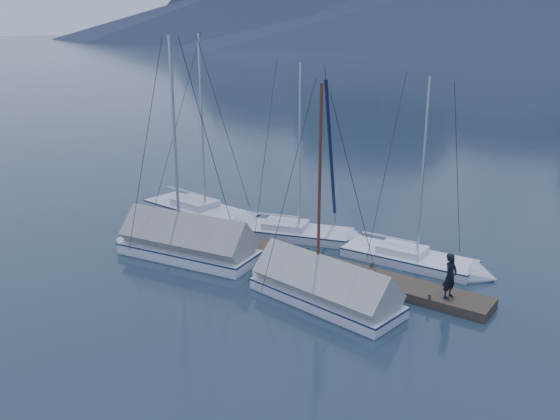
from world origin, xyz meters
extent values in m
plane|color=#15232F|center=(0.00, 0.00, 0.00)|extent=(1000.00, 1000.00, 0.00)
cone|color=#192133|center=(-180.00, 250.00, 17.50)|extent=(364.00, 364.00, 35.00)
cone|color=#192133|center=(-60.00, 240.00, 15.00)|extent=(416.00, 416.00, 30.00)
cube|color=#382D23|center=(0.00, 2.00, 0.17)|extent=(18.00, 1.50, 0.34)
cube|color=black|center=(-6.00, 2.00, -0.05)|extent=(3.00, 1.30, 0.30)
cube|color=black|center=(0.00, 2.00, -0.05)|extent=(3.00, 1.30, 0.30)
cube|color=black|center=(6.00, 2.00, -0.05)|extent=(3.00, 1.30, 0.30)
cylinder|color=#382D23|center=(-8.00, 2.70, 0.35)|extent=(0.12, 0.12, 0.35)
cylinder|color=#382D23|center=(-8.00, 1.30, 0.35)|extent=(0.12, 0.12, 0.35)
cylinder|color=#382D23|center=(-5.00, 2.70, 0.35)|extent=(0.12, 0.12, 0.35)
cylinder|color=#382D23|center=(-5.00, 1.30, 0.35)|extent=(0.12, 0.12, 0.35)
cylinder|color=#382D23|center=(-2.00, 2.70, 0.35)|extent=(0.12, 0.12, 0.35)
cylinder|color=#382D23|center=(-2.00, 1.30, 0.35)|extent=(0.12, 0.12, 0.35)
cylinder|color=#382D23|center=(1.00, 2.70, 0.35)|extent=(0.12, 0.12, 0.35)
cylinder|color=#382D23|center=(1.00, 1.30, 0.35)|extent=(0.12, 0.12, 0.35)
cylinder|color=#382D23|center=(4.00, 2.70, 0.35)|extent=(0.12, 0.12, 0.35)
cylinder|color=#382D23|center=(4.00, 1.30, 0.35)|extent=(0.12, 0.12, 0.35)
cylinder|color=#382D23|center=(7.00, 2.70, 0.35)|extent=(0.12, 0.12, 0.35)
cylinder|color=#382D23|center=(7.00, 1.30, 0.35)|extent=(0.12, 0.12, 0.35)
cube|color=silver|center=(-6.96, 4.48, 0.13)|extent=(6.73, 2.74, 0.72)
cube|color=silver|center=(-6.96, 4.48, -0.20)|extent=(5.67, 1.68, 0.33)
cube|color=#162243|center=(-6.96, 4.48, 0.44)|extent=(6.80, 2.77, 0.07)
cone|color=silver|center=(-3.20, 4.15, 0.13)|extent=(1.38, 2.20, 2.10)
cube|color=silver|center=(-7.29, 4.50, 0.66)|extent=(2.42, 1.72, 0.33)
cylinder|color=#B2B7BF|center=(-6.52, 4.44, 4.87)|extent=(0.13, 0.13, 8.76)
cylinder|color=#B2B7BF|center=(-8.05, 4.57, 1.15)|extent=(2.95, 0.35, 0.10)
cylinder|color=#26262B|center=(-4.89, 4.30, 4.87)|extent=(0.31, 3.30, 8.77)
cube|color=silver|center=(-1.19, 4.59, 0.11)|extent=(6.04, 3.54, 0.63)
cube|color=silver|center=(-1.19, 4.59, -0.17)|extent=(4.96, 2.47, 0.29)
cube|color=navy|center=(-1.19, 4.59, 0.38)|extent=(6.10, 3.58, 0.06)
cone|color=silver|center=(1.95, 5.58, 0.11)|extent=(1.55, 2.06, 1.83)
cube|color=silver|center=(-1.47, 4.51, 0.57)|extent=(2.31, 1.88, 0.29)
cylinder|color=#B2B7BF|center=(-0.83, 4.71, 4.25)|extent=(0.11, 0.11, 7.64)
cylinder|color=#B2B7BF|center=(-2.10, 4.31, 1.00)|extent=(2.48, 0.86, 0.09)
cylinder|color=#26262B|center=(0.54, 5.14, 4.25)|extent=(0.89, 2.76, 7.65)
cube|color=white|center=(4.68, 4.78, 0.11)|extent=(5.57, 2.03, 0.61)
cube|color=white|center=(4.68, 4.78, -0.17)|extent=(4.72, 1.18, 0.28)
cube|color=navy|center=(4.68, 4.78, 0.37)|extent=(5.63, 2.05, 0.06)
cone|color=white|center=(7.85, 4.89, 0.11)|extent=(1.07, 1.80, 1.76)
cube|color=white|center=(4.40, 4.77, 0.55)|extent=(1.97, 1.35, 0.28)
cylinder|color=#B2B7BF|center=(5.05, 4.79, 4.09)|extent=(0.11, 0.11, 7.35)
cylinder|color=#B2B7BF|center=(3.76, 4.74, 0.96)|extent=(2.48, 0.17, 0.08)
cylinder|color=#26262B|center=(6.42, 4.84, 4.09)|extent=(0.12, 2.78, 7.36)
cube|color=silver|center=(3.77, -0.48, 0.11)|extent=(5.96, 2.79, 0.61)
cube|color=silver|center=(3.77, -0.48, -0.17)|extent=(4.98, 1.77, 0.28)
cube|color=#161944|center=(3.77, -0.48, 0.37)|extent=(6.01, 2.82, 0.06)
cone|color=silver|center=(0.52, -0.04, 0.11)|extent=(1.27, 2.07, 1.95)
cylinder|color=#592819|center=(3.41, -0.43, 4.11)|extent=(0.11, 0.11, 7.40)
cylinder|color=#592819|center=(4.69, -0.61, 0.97)|extent=(2.57, 0.43, 0.08)
cylinder|color=#26262B|center=(1.99, -0.24, 4.11)|extent=(0.41, 2.86, 7.41)
cube|color=#A3A398|center=(3.77, -0.48, 0.79)|extent=(5.68, 2.79, 2.07)
cube|color=white|center=(-3.31, -0.15, 0.13)|extent=(6.37, 3.00, 0.72)
cube|color=white|center=(-3.31, -0.15, -0.20)|extent=(5.33, 1.90, 0.33)
cube|color=#19294B|center=(-3.31, -0.15, 0.44)|extent=(6.44, 3.03, 0.07)
cone|color=white|center=(-6.84, -0.64, 0.13)|extent=(1.48, 2.25, 2.10)
cylinder|color=#B2B7BF|center=(-3.75, -0.21, 4.87)|extent=(0.13, 0.13, 8.76)
cylinder|color=#B2B7BF|center=(-2.23, 0.00, 1.15)|extent=(2.75, 0.47, 0.10)
cylinder|color=#26262B|center=(-5.27, -0.42, 4.87)|extent=(0.45, 3.07, 8.77)
cube|color=gray|center=(-3.31, -0.15, 0.93)|extent=(6.07, 3.00, 2.23)
imported|color=black|center=(7.50, 1.83, 1.17)|extent=(0.50, 0.67, 1.66)
camera|label=1|loc=(13.74, -17.32, 9.64)|focal=38.00mm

